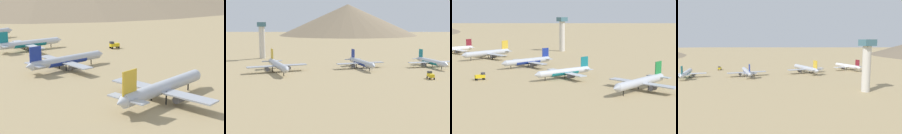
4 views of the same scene
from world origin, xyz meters
The scene contains 7 objects.
ground_plane centered at (0.00, 0.00, 0.00)m, with size 1800.00×1800.00×0.00m, color tan.
parked_jet_0 centered at (5.54, -99.15, 3.87)m, with size 39.80×32.49×11.49m.
parked_jet_1 centered at (-2.05, -50.99, 4.33)m, with size 44.51×36.39×12.87m.
parked_jet_2 centered at (-4.07, 2.46, 3.80)m, with size 39.64×32.23×11.43m.
parked_jet_3 centered at (2.18, 49.71, 3.63)m, with size 37.78×30.61×10.92m.
service_truck centered at (40.20, 26.02, 2.08)m, with size 5.53×3.51×3.90m.
control_tower centered at (-78.32, -59.26, 16.72)m, with size 7.20×7.20×30.00m.
Camera 4 is at (-177.91, 15.37, 28.94)m, focal length 32.97 mm.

